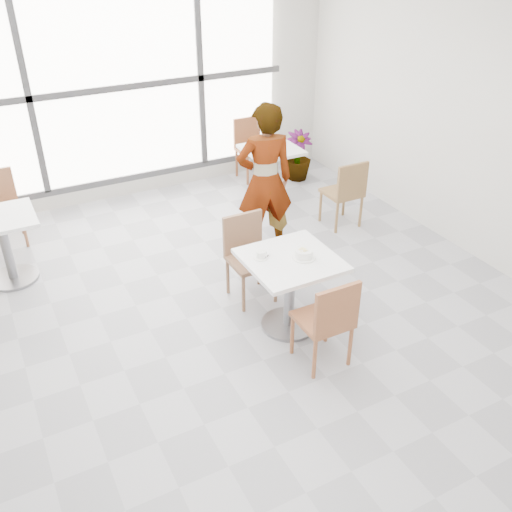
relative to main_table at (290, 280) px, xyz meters
name	(u,v)px	position (x,y,z in m)	size (l,w,h in m)	color
floor	(241,332)	(-0.45, 0.11, -0.52)	(7.00, 7.00, 0.00)	#9E9EA5
wall_back	(118,86)	(-0.45, 3.61, 0.98)	(6.00, 6.00, 0.00)	silver
wall_right	(504,130)	(2.55, 0.11, 0.98)	(7.00, 7.00, 0.00)	silver
window	(119,87)	(-0.45, 3.55, 0.98)	(4.60, 0.07, 2.52)	white
main_table	(290,280)	(0.00, 0.00, 0.00)	(0.80, 0.80, 0.75)	white
chair_near	(328,318)	(0.01, -0.62, -0.02)	(0.42, 0.42, 0.87)	#9A5A37
chair_far	(248,251)	(-0.10, 0.67, -0.02)	(0.42, 0.42, 0.87)	brown
oatmeal_bowl	(304,254)	(0.11, -0.05, 0.27)	(0.21, 0.21, 0.09)	white
coffee_cup	(261,255)	(-0.23, 0.13, 0.26)	(0.16, 0.13, 0.07)	white
person	(265,181)	(0.48, 1.37, 0.35)	(0.64, 0.42, 1.74)	black
bg_table_left	(4,240)	(-2.21, 2.07, -0.04)	(0.70, 0.70, 0.75)	white
bg_table_right	(271,167)	(1.19, 2.51, -0.04)	(0.70, 0.70, 0.75)	white
bg_chair_left_far	(0,203)	(-2.15, 2.99, -0.02)	(0.42, 0.42, 0.87)	#985F3F
bg_chair_right_near	(346,190)	(1.63, 1.42, -0.02)	(0.42, 0.42, 0.87)	olive
bg_chair_right_far	(250,144)	(1.33, 3.39, -0.02)	(0.42, 0.42, 0.87)	brown
plant_right	(298,156)	(1.91, 2.99, -0.17)	(0.40, 0.40, 0.71)	#578B45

